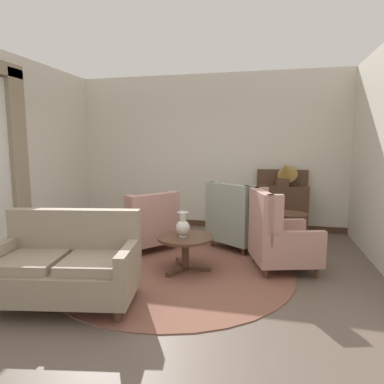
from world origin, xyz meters
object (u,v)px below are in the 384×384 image
object	(u,v)px
porcelain_vase	(183,226)
armchair_beside_settee	(278,237)
settee	(66,267)
armchair_far_left	(146,225)
sideboard	(282,206)
gramophone	(286,171)
coffee_table	(185,244)
side_table	(291,229)
armchair_near_sideboard	(237,221)

from	to	relation	value
porcelain_vase	armchair_beside_settee	size ratio (longest dim) A/B	0.31
porcelain_vase	settee	distance (m)	1.58
porcelain_vase	armchair_far_left	world-z (taller)	armchair_far_left
sideboard	gramophone	bearing A→B (deg)	-61.42
coffee_table	side_table	size ratio (longest dim) A/B	1.17
coffee_table	armchair_near_sideboard	distance (m)	1.33
gramophone	sideboard	bearing A→B (deg)	118.58
armchair_far_left	side_table	world-z (taller)	armchair_far_left
settee	armchair_near_sideboard	xyz separation A→B (m)	(1.59, 2.42, 0.04)
settee	armchair_beside_settee	size ratio (longest dim) A/B	1.47
armchair_far_left	gramophone	size ratio (longest dim) A/B	2.14
porcelain_vase	armchair_near_sideboard	bearing A→B (deg)	63.14
porcelain_vase	armchair_beside_settee	bearing A→B (deg)	15.38
porcelain_vase	side_table	distance (m)	1.86
armchair_beside_settee	sideboard	size ratio (longest dim) A/B	0.89
armchair_beside_settee	side_table	size ratio (longest dim) A/B	1.69
settee	side_table	distance (m)	3.38
coffee_table	settee	bearing A→B (deg)	-129.39
armchair_far_left	sideboard	world-z (taller)	sideboard
settee	armchair_far_left	xyz separation A→B (m)	(0.15, 2.01, -0.01)
sideboard	armchair_beside_settee	bearing A→B (deg)	-92.91
settee	sideboard	size ratio (longest dim) A/B	1.31
settee	sideboard	distance (m)	4.27
gramophone	settee	bearing A→B (deg)	-124.58
armchair_far_left	gramophone	world-z (taller)	gramophone
coffee_table	side_table	bearing A→B (deg)	37.20
coffee_table	side_table	xyz separation A→B (m)	(1.44, 1.10, 0.01)
armchair_far_left	side_table	distance (m)	2.33
armchair_beside_settee	gramophone	size ratio (longest dim) A/B	1.94
porcelain_vase	gramophone	size ratio (longest dim) A/B	0.60
porcelain_vase	armchair_near_sideboard	size ratio (longest dim) A/B	0.30
armchair_beside_settee	armchair_near_sideboard	bearing A→B (deg)	20.85
porcelain_vase	side_table	bearing A→B (deg)	37.11
coffee_table	armchair_beside_settee	distance (m)	1.28
armchair_far_left	side_table	bearing A→B (deg)	136.57
armchair_beside_settee	sideboard	distance (m)	2.02
coffee_table	porcelain_vase	size ratio (longest dim) A/B	2.23
porcelain_vase	armchair_far_left	xyz separation A→B (m)	(-0.83, 0.79, -0.22)
porcelain_vase	coffee_table	bearing A→B (deg)	32.41
armchair_far_left	armchair_near_sideboard	size ratio (longest dim) A/B	1.05
armchair_near_sideboard	armchair_beside_settee	bearing A→B (deg)	161.59
armchair_near_sideboard	gramophone	xyz separation A→B (m)	(0.80, 1.06, 0.77)
armchair_far_left	gramophone	xyz separation A→B (m)	(2.24, 1.47, 0.81)
sideboard	armchair_near_sideboard	bearing A→B (deg)	-123.13
porcelain_vase	settee	xyz separation A→B (m)	(-0.98, -1.21, -0.21)
armchair_beside_settee	sideboard	world-z (taller)	sideboard
armchair_far_left	side_table	size ratio (longest dim) A/B	1.86
armchair_near_sideboard	gramophone	bearing A→B (deg)	-92.65
coffee_table	settee	distance (m)	1.59
armchair_far_left	armchair_near_sideboard	bearing A→B (deg)	144.67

